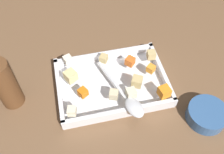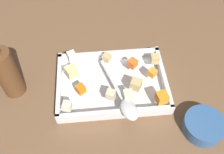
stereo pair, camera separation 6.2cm
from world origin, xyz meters
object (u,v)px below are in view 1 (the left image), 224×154
object	(u,v)px
baking_dish	(112,85)
pepper_mill	(5,84)
small_prep_bowl	(207,115)
serving_spoon	(132,104)

from	to	relation	value
baking_dish	pepper_mill	distance (m)	0.32
pepper_mill	small_prep_bowl	bearing A→B (deg)	161.12
serving_spoon	pepper_mill	distance (m)	0.37
baking_dish	small_prep_bowl	size ratio (longest dim) A/B	2.95
baking_dish	serving_spoon	size ratio (longest dim) A/B	1.45
small_prep_bowl	serving_spoon	bearing A→B (deg)	-17.04
pepper_mill	small_prep_bowl	distance (m)	0.59
baking_dish	serving_spoon	distance (m)	0.12
pepper_mill	small_prep_bowl	xyz separation A→B (m)	(-0.55, 0.19, -0.07)
baking_dish	pepper_mill	world-z (taller)	pepper_mill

